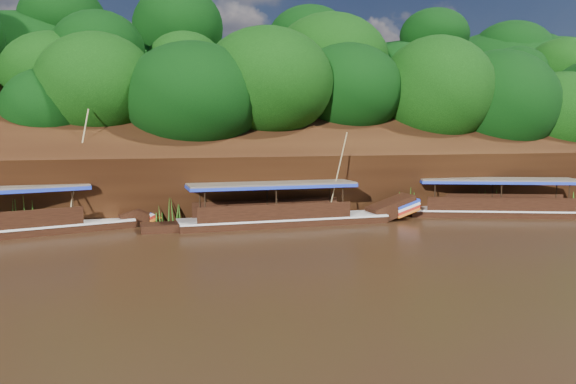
{
  "coord_description": "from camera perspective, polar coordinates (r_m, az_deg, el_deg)",
  "views": [
    {
      "loc": [
        -8.46,
        -21.49,
        5.22
      ],
      "look_at": [
        -0.44,
        7.0,
        1.91
      ],
      "focal_mm": 35.0,
      "sensor_mm": 36.0,
      "label": 1
    }
  ],
  "objects": [
    {
      "name": "ground",
      "position": [
        23.68,
        5.66,
        -6.39
      ],
      "size": [
        160.0,
        160.0,
        0.0
      ],
      "primitive_type": "plane",
      "color": "black",
      "rests_on": "ground"
    },
    {
      "name": "riverbank",
      "position": [
        45.14,
        -4.89,
        2.11
      ],
      "size": [
        120.0,
        30.06,
        19.4
      ],
      "color": "black",
      "rests_on": "ground"
    },
    {
      "name": "boat_0",
      "position": [
        36.69,
        22.57,
        -1.49
      ],
      "size": [
        13.78,
        6.52,
        6.19
      ],
      "rotation": [
        0.0,
        0.0,
        -0.35
      ],
      "color": "black",
      "rests_on": "ground"
    },
    {
      "name": "boat_1",
      "position": [
        30.96,
        0.87,
        -2.33
      ],
      "size": [
        13.71,
        2.59,
        5.51
      ],
      "rotation": [
        0.0,
        0.0,
        0.02
      ],
      "color": "black",
      "rests_on": "ground"
    },
    {
      "name": "boat_2",
      "position": [
        30.86,
        -26.23,
        -2.98
      ],
      "size": [
        15.63,
        6.34,
        6.75
      ],
      "rotation": [
        0.0,
        0.0,
        0.29
      ],
      "color": "black",
      "rests_on": "ground"
    },
    {
      "name": "reeds",
      "position": [
        31.65,
        -6.29,
        -1.54
      ],
      "size": [
        50.39,
        1.98,
        2.17
      ],
      "color": "#2E6318",
      "rests_on": "ground"
    }
  ]
}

